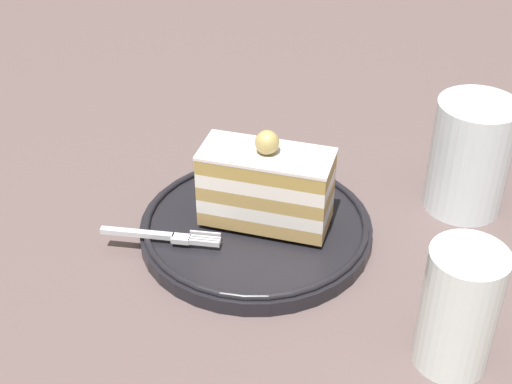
{
  "coord_description": "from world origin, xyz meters",
  "views": [
    {
      "loc": [
        -0.13,
        -0.5,
        0.42
      ],
      "look_at": [
        0.03,
        0.01,
        0.05
      ],
      "focal_mm": 51.73,
      "sensor_mm": 36.0,
      "label": 1
    }
  ],
  "objects_px": {
    "drink_glass_far": "(458,314)",
    "dessert_plate": "(256,227)",
    "cake_slice": "(266,186)",
    "fork": "(164,236)",
    "drink_glass_near": "(470,163)"
  },
  "relations": [
    {
      "from": "fork",
      "to": "drink_glass_near",
      "type": "relative_size",
      "value": 0.91
    },
    {
      "from": "drink_glass_far",
      "to": "dessert_plate",
      "type": "bearing_deg",
      "value": 117.5
    },
    {
      "from": "cake_slice",
      "to": "fork",
      "type": "xyz_separation_m",
      "value": [
        -0.09,
        -0.0,
        -0.03
      ]
    },
    {
      "from": "cake_slice",
      "to": "fork",
      "type": "bearing_deg",
      "value": -179.92
    },
    {
      "from": "cake_slice",
      "to": "fork",
      "type": "relative_size",
      "value": 1.23
    },
    {
      "from": "dessert_plate",
      "to": "drink_glass_near",
      "type": "xyz_separation_m",
      "value": [
        0.21,
        -0.01,
        0.04
      ]
    },
    {
      "from": "cake_slice",
      "to": "drink_glass_far",
      "type": "xyz_separation_m",
      "value": [
        0.09,
        -0.18,
        -0.01
      ]
    },
    {
      "from": "cake_slice",
      "to": "drink_glass_far",
      "type": "distance_m",
      "value": 0.2
    },
    {
      "from": "cake_slice",
      "to": "drink_glass_near",
      "type": "relative_size",
      "value": 1.12
    },
    {
      "from": "cake_slice",
      "to": "drink_glass_near",
      "type": "xyz_separation_m",
      "value": [
        0.2,
        -0.01,
        -0.01
      ]
    },
    {
      "from": "drink_glass_near",
      "to": "drink_glass_far",
      "type": "relative_size",
      "value": 1.09
    },
    {
      "from": "dessert_plate",
      "to": "cake_slice",
      "type": "bearing_deg",
      "value": -16.64
    },
    {
      "from": "dessert_plate",
      "to": "cake_slice",
      "type": "height_order",
      "value": "cake_slice"
    },
    {
      "from": "drink_glass_near",
      "to": "drink_glass_far",
      "type": "distance_m",
      "value": 0.2
    },
    {
      "from": "cake_slice",
      "to": "drink_glass_far",
      "type": "bearing_deg",
      "value": -64.31
    }
  ]
}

